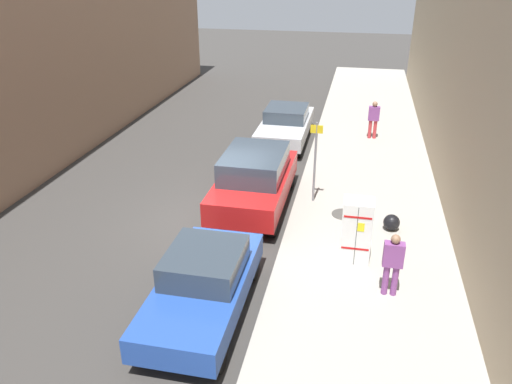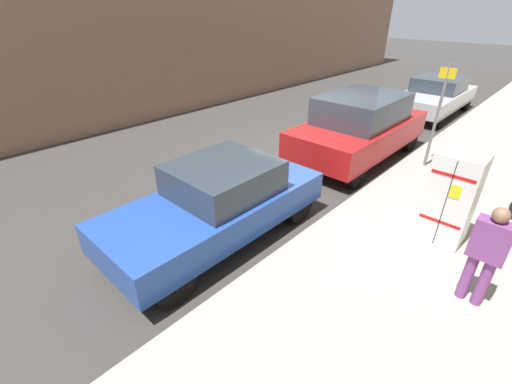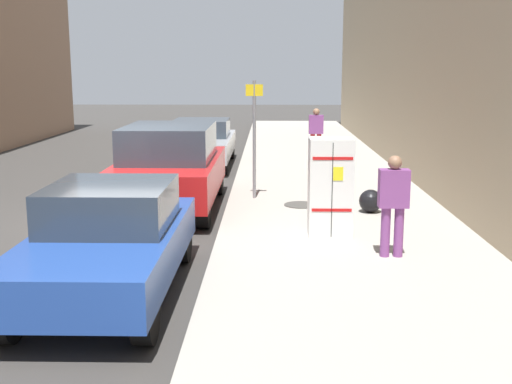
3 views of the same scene
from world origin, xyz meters
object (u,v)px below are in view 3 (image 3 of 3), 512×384
Objects in this scene: discarded_refrigerator at (330,187)px; parked_suv_red at (170,166)px; pedestrian_standing_near at (393,200)px; parked_hatchback_blue at (109,240)px; parked_sedan_silver at (201,142)px; street_sign_post at (254,133)px; pedestrian_walking_far at (316,130)px; trash_bag at (371,201)px.

discarded_refrigerator is 0.37× the size of parked_suv_red.
parked_hatchback_blue is at bearing -95.60° from pedestrian_standing_near.
discarded_refrigerator is at bearing 109.45° from parked_sedan_silver.
discarded_refrigerator is 3.39m from street_sign_post.
street_sign_post is at bearing -46.60° from pedestrian_walking_far.
discarded_refrigerator reaches higher than parked_sedan_silver.
discarded_refrigerator is 2.04m from trash_bag.
street_sign_post is at bearing -176.90° from pedestrian_standing_near.
discarded_refrigerator is 1.06× the size of pedestrian_walking_far.
street_sign_post is at bearing -66.38° from discarded_refrigerator.
pedestrian_walking_far is at bearing -92.56° from discarded_refrigerator.
pedestrian_standing_near is 0.34× the size of parked_suv_red.
pedestrian_standing_near is at bearing 134.90° from parked_suv_red.
pedestrian_walking_far is at bearing -105.60° from street_sign_post.
trash_bag is 8.12m from parked_sedan_silver.
parked_sedan_silver is at bearing -111.22° from pedestrian_walking_far.
trash_bag is 0.11× the size of parked_hatchback_blue.
street_sign_post is 1.91m from parked_suv_red.
parked_sedan_silver is (4.04, -7.04, 0.33)m from trash_bag.
pedestrian_walking_far is 1.01× the size of pedestrian_standing_near.
trash_bag is at bearing -119.05° from discarded_refrigerator.
pedestrian_standing_near is at bearing -162.34° from parked_hatchback_blue.
parked_sedan_silver is 1.08× the size of parked_hatchback_blue.
pedestrian_standing_near is at bearing 111.25° from parked_sedan_silver.
parked_sedan_silver is 11.24m from parked_hatchback_blue.
pedestrian_standing_near is (0.14, 2.97, 0.63)m from trash_bag.
trash_bag is 3.04m from pedestrian_standing_near.
street_sign_post is 1.63× the size of pedestrian_walking_far.
parked_suv_red is (3.51, 6.70, -0.12)m from pedestrian_walking_far.
discarded_refrigerator reaches higher than parked_suv_red.
trash_bag is 4.18m from parked_suv_red.
parked_sedan_silver is 1.00× the size of parked_suv_red.
parked_suv_red is (3.89, -3.90, -0.11)m from pedestrian_standing_near.
parked_hatchback_blue is at bearing 46.18° from trash_bag.
pedestrian_standing_near is (-0.80, 1.26, 0.04)m from discarded_refrigerator.
parked_suv_red reaches higher than parked_hatchback_blue.
discarded_refrigerator is at bearing 113.62° from street_sign_post.
pedestrian_walking_far is 7.57m from parked_suv_red.
parked_hatchback_blue is (3.09, 2.50, -0.24)m from discarded_refrigerator.
street_sign_post reaches higher than pedestrian_walking_far.
trash_bag is 0.10× the size of parked_suv_red.
parked_hatchback_blue is (-0.00, 11.24, 0.01)m from parked_sedan_silver.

